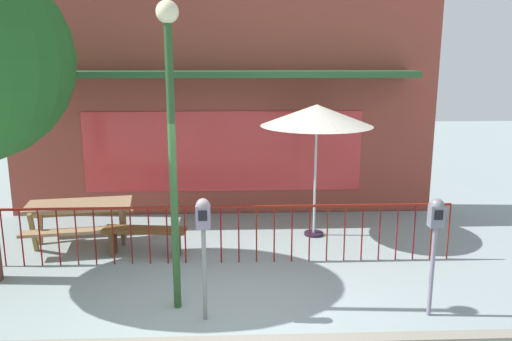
% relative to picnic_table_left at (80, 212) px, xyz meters
% --- Properties ---
extents(ground, '(40.00, 40.00, 0.00)m').
position_rel_picnic_table_left_xyz_m(ground, '(2.53, -2.80, -0.61)').
color(ground, gray).
extents(pub_storefront, '(8.97, 1.42, 5.51)m').
position_rel_picnic_table_left_xyz_m(pub_storefront, '(2.53, 2.03, 2.13)').
color(pub_storefront, '#5A2720').
rests_on(pub_storefront, ground).
extents(patio_fence_front, '(7.56, 0.04, 0.97)m').
position_rel_picnic_table_left_xyz_m(patio_fence_front, '(2.53, -0.93, 0.05)').
color(patio_fence_front, maroon).
rests_on(patio_fence_front, ground).
extents(picnic_table_left, '(1.98, 1.60, 0.79)m').
position_rel_picnic_table_left_xyz_m(picnic_table_left, '(0.00, 0.00, 0.00)').
color(picnic_table_left, '#957152').
rests_on(picnic_table_left, ground).
extents(patio_umbrella, '(2.04, 2.04, 2.47)m').
position_rel_picnic_table_left_xyz_m(patio_umbrella, '(4.25, 0.34, 1.65)').
color(patio_umbrella, black).
rests_on(patio_umbrella, ground).
extents(patio_bench, '(1.43, 0.48, 0.48)m').
position_rel_picnic_table_left_xyz_m(patio_bench, '(1.23, -0.54, -0.26)').
color(patio_bench, brown).
rests_on(patio_bench, ground).
extents(parking_meter_near, '(0.18, 0.17, 1.59)m').
position_rel_picnic_table_left_xyz_m(parking_meter_near, '(5.28, -2.81, 0.61)').
color(parking_meter_near, slate).
rests_on(parking_meter_near, ground).
extents(parking_meter_far, '(0.18, 0.17, 1.62)m').
position_rel_picnic_table_left_xyz_m(parking_meter_far, '(2.36, -2.78, 0.64)').
color(parking_meter_far, slate).
rests_on(parking_meter_far, ground).
extents(street_lamp, '(0.28, 0.28, 3.98)m').
position_rel_picnic_table_left_xyz_m(street_lamp, '(1.97, -2.43, 1.98)').
color(street_lamp, '#264B24').
rests_on(street_lamp, ground).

